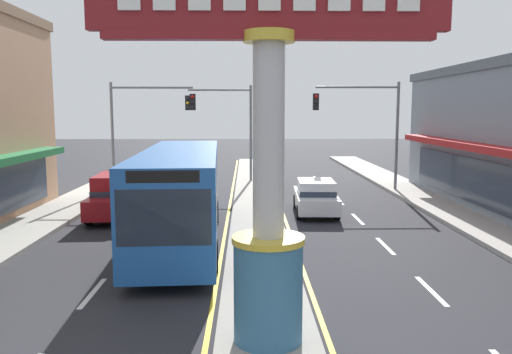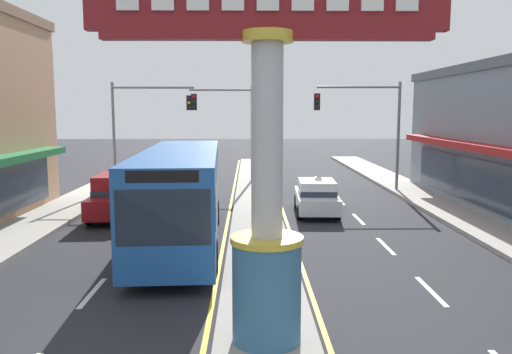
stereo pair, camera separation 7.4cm
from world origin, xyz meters
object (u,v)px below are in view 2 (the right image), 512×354
district_sign (267,154)px  sedan_near_right_lane (316,196)px  traffic_light_median_far (228,117)px  traffic_light_right_side (368,117)px  bus_near_left_lane (181,190)px  traffic_light_left_side (144,117)px  suv_far_right_lane (118,195)px

district_sign → sedan_near_right_lane: (2.70, 13.09, -3.03)m
traffic_light_median_far → traffic_light_right_side: bearing=-27.5°
traffic_light_right_side → bus_near_left_lane: 14.34m
traffic_light_right_side → sedan_near_right_lane: traffic_light_right_side is taller
traffic_light_left_side → traffic_light_right_side: 12.60m
traffic_light_left_side → district_sign: bearing=-72.4°
suv_far_right_lane → bus_near_left_lane: bus_near_left_lane is taller
district_sign → traffic_light_left_side: size_ratio=1.22×
suv_far_right_lane → bus_near_left_lane: 5.49m
traffic_light_left_side → sedan_near_right_lane: traffic_light_left_side is taller
traffic_light_right_side → bus_near_left_lane: (-8.99, -10.92, -2.38)m
traffic_light_left_side → traffic_light_median_far: same height
traffic_light_right_side → suv_far_right_lane: 14.34m
traffic_light_right_side → district_sign: bearing=-108.3°
traffic_light_right_side → sedan_near_right_lane: size_ratio=1.42×
sedan_near_right_lane → traffic_light_right_side: bearing=58.9°
traffic_light_median_far → bus_near_left_lane: 15.25m
traffic_light_left_side → suv_far_right_lane: traffic_light_left_side is taller
sedan_near_right_lane → traffic_light_left_side: bearing=143.2°
district_sign → suv_far_right_lane: bearing=115.8°
bus_near_left_lane → traffic_light_right_side: bearing=50.5°
traffic_light_right_side → traffic_light_median_far: same height
traffic_light_right_side → traffic_light_median_far: 8.92m
bus_near_left_lane → traffic_light_left_side: bearing=107.0°
district_sign → traffic_light_left_side: bearing=107.6°
traffic_light_left_side → traffic_light_median_far: size_ratio=1.00×
traffic_light_right_side → sedan_near_right_lane: (-3.59, -5.94, -3.46)m
district_sign → sedan_near_right_lane: bearing=78.3°
sedan_near_right_lane → traffic_light_median_far: bearing=113.3°
district_sign → traffic_light_median_far: district_sign is taller
sedan_near_right_lane → bus_near_left_lane: bearing=-137.4°
traffic_light_left_side → suv_far_right_lane: 8.10m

